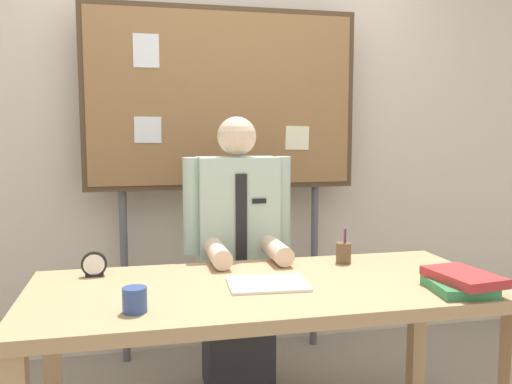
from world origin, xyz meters
TOP-DOWN VIEW (x-y plane):
  - back_wall at (0.00, 1.26)m, footprint 6.40×0.08m
  - desk at (0.00, 0.00)m, footprint 1.87×0.82m
  - person at (0.00, 0.62)m, footprint 0.55×0.56m
  - bulletin_board at (-0.00, 1.05)m, footprint 1.57×0.09m
  - book_stack at (0.70, -0.26)m, footprint 0.25×0.31m
  - open_notebook at (0.00, -0.02)m, footprint 0.32×0.25m
  - desk_clock at (-0.68, 0.27)m, footprint 0.11×0.04m
  - coffee_mug at (-0.51, -0.23)m, footprint 0.08×0.08m
  - pen_holder at (0.43, 0.26)m, footprint 0.07×0.07m

SIDE VIEW (x-z plane):
  - desk at x=0.00m, z-range 0.29..1.02m
  - person at x=0.00m, z-range -0.05..1.36m
  - open_notebook at x=0.00m, z-range 0.73..0.75m
  - book_stack at x=0.70m, z-range 0.73..0.81m
  - coffee_mug at x=-0.51m, z-range 0.73..0.82m
  - desk_clock at x=-0.68m, z-range 0.73..0.83m
  - pen_holder at x=0.43m, z-range 0.70..0.86m
  - back_wall at x=0.00m, z-range 0.00..2.70m
  - bulletin_board at x=0.00m, z-range 0.48..2.52m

